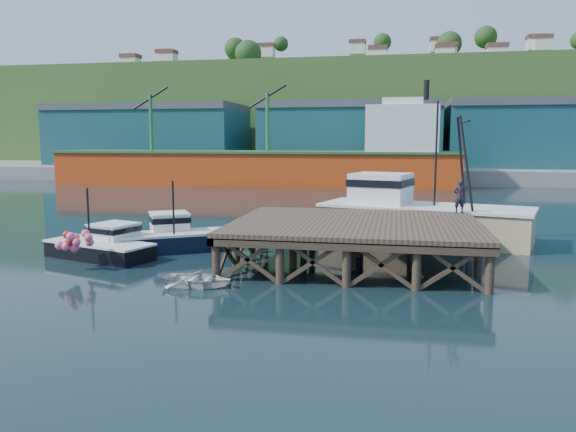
% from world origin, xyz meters
% --- Properties ---
extents(ground, '(300.00, 300.00, 0.00)m').
position_xyz_m(ground, '(0.00, 0.00, 0.00)').
color(ground, black).
rests_on(ground, ground).
extents(wharf, '(12.00, 10.00, 2.62)m').
position_xyz_m(wharf, '(5.50, -0.19, 1.94)').
color(wharf, brown).
rests_on(wharf, ground).
extents(far_quay, '(160.00, 40.00, 2.00)m').
position_xyz_m(far_quay, '(0.00, 70.00, 1.00)').
color(far_quay, gray).
rests_on(far_quay, ground).
extents(warehouse_left, '(32.00, 16.00, 9.00)m').
position_xyz_m(warehouse_left, '(-35.00, 65.00, 6.50)').
color(warehouse_left, '#194B55').
rests_on(warehouse_left, far_quay).
extents(warehouse_mid, '(28.00, 16.00, 9.00)m').
position_xyz_m(warehouse_mid, '(0.00, 65.00, 6.50)').
color(warehouse_mid, '#194B55').
rests_on(warehouse_mid, far_quay).
extents(warehouse_right, '(30.00, 16.00, 9.00)m').
position_xyz_m(warehouse_right, '(30.00, 65.00, 6.50)').
color(warehouse_right, '#194B55').
rests_on(warehouse_right, far_quay).
extents(cargo_ship, '(55.50, 10.00, 13.75)m').
position_xyz_m(cargo_ship, '(-8.46, 48.00, 3.31)').
color(cargo_ship, '#CC4113').
rests_on(cargo_ship, ground).
extents(hillside, '(220.00, 50.00, 22.00)m').
position_xyz_m(hillside, '(0.00, 100.00, 11.00)').
color(hillside, '#2D511E').
rests_on(hillside, ground).
extents(boat_navy, '(6.59, 5.18, 3.95)m').
position_xyz_m(boat_navy, '(-4.82, 1.48, 0.79)').
color(boat_navy, black).
rests_on(boat_navy, ground).
extents(boat_black, '(6.41, 5.31, 3.72)m').
position_xyz_m(boat_black, '(-7.55, -1.16, 0.68)').
color(boat_black, black).
rests_on(boat_black, ground).
extents(trawler, '(13.33, 7.79, 8.42)m').
position_xyz_m(trawler, '(8.93, 7.36, 1.73)').
color(trawler, tan).
rests_on(trawler, ground).
extents(dinghy, '(3.01, 2.20, 0.61)m').
position_xyz_m(dinghy, '(-0.67, -5.80, 0.30)').
color(dinghy, silver).
rests_on(dinghy, ground).
extents(dockworker, '(0.75, 0.59, 1.83)m').
position_xyz_m(dockworker, '(10.90, 4.40, 3.04)').
color(dockworker, black).
rests_on(dockworker, wharf).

